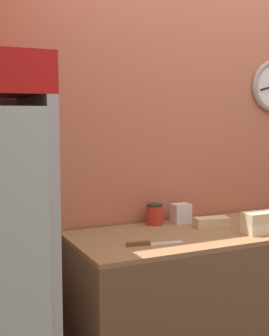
{
  "coord_description": "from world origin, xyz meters",
  "views": [
    {
      "loc": [
        -1.69,
        -1.37,
        1.58
      ],
      "look_at": [
        -0.6,
        0.94,
        1.29
      ],
      "focal_mm": 50.0,
      "sensor_mm": 36.0,
      "label": 1
    }
  ],
  "objects_px": {
    "chefs_knife": "(147,243)",
    "sandwich_flat_left": "(212,222)",
    "sandwich_stack_middle": "(263,217)",
    "napkin_dispenser": "(181,213)",
    "sandwich_stack_bottom": "(263,227)",
    "condiment_jar": "(155,214)"
  },
  "relations": [
    {
      "from": "chefs_knife",
      "to": "sandwich_flat_left",
      "type": "bearing_deg",
      "value": 19.55
    },
    {
      "from": "sandwich_stack_middle",
      "to": "sandwich_flat_left",
      "type": "height_order",
      "value": "sandwich_stack_middle"
    },
    {
      "from": "sandwich_flat_left",
      "to": "napkin_dispenser",
      "type": "relative_size",
      "value": 1.87
    },
    {
      "from": "sandwich_stack_middle",
      "to": "napkin_dispenser",
      "type": "relative_size",
      "value": 2.02
    },
    {
      "from": "sandwich_stack_bottom",
      "to": "sandwich_flat_left",
      "type": "height_order",
      "value": "sandwich_stack_bottom"
    },
    {
      "from": "sandwich_stack_bottom",
      "to": "chefs_knife",
      "type": "height_order",
      "value": "sandwich_stack_bottom"
    },
    {
      "from": "sandwich_stack_middle",
      "to": "chefs_knife",
      "type": "height_order",
      "value": "sandwich_stack_middle"
    },
    {
      "from": "sandwich_flat_left",
      "to": "condiment_jar",
      "type": "bearing_deg",
      "value": 144.15
    },
    {
      "from": "sandwich_stack_bottom",
      "to": "condiment_jar",
      "type": "xyz_separation_m",
      "value": [
        -0.47,
        0.45,
        0.03
      ]
    },
    {
      "from": "sandwich_stack_bottom",
      "to": "chefs_knife",
      "type": "distance_m",
      "value": 0.72
    },
    {
      "from": "sandwich_stack_middle",
      "to": "sandwich_flat_left",
      "type": "relative_size",
      "value": 1.08
    },
    {
      "from": "sandwich_flat_left",
      "to": "condiment_jar",
      "type": "relative_size",
      "value": 1.74
    },
    {
      "from": "condiment_jar",
      "to": "napkin_dispenser",
      "type": "height_order",
      "value": "condiment_jar"
    },
    {
      "from": "condiment_jar",
      "to": "napkin_dispenser",
      "type": "bearing_deg",
      "value": -8.58
    },
    {
      "from": "sandwich_stack_middle",
      "to": "napkin_dispenser",
      "type": "xyz_separation_m",
      "value": [
        -0.3,
        0.42,
        -0.03
      ]
    },
    {
      "from": "sandwich_stack_bottom",
      "to": "sandwich_stack_middle",
      "type": "relative_size",
      "value": 1.0
    },
    {
      "from": "sandwich_stack_bottom",
      "to": "napkin_dispenser",
      "type": "height_order",
      "value": "napkin_dispenser"
    },
    {
      "from": "sandwich_stack_middle",
      "to": "napkin_dispenser",
      "type": "distance_m",
      "value": 0.52
    },
    {
      "from": "napkin_dispenser",
      "to": "condiment_jar",
      "type": "bearing_deg",
      "value": 171.42
    },
    {
      "from": "condiment_jar",
      "to": "napkin_dispenser",
      "type": "xyz_separation_m",
      "value": [
        0.17,
        -0.03,
        -0.0
      ]
    },
    {
      "from": "sandwich_flat_left",
      "to": "napkin_dispenser",
      "type": "distance_m",
      "value": 0.21
    },
    {
      "from": "sandwich_stack_bottom",
      "to": "napkin_dispenser",
      "type": "distance_m",
      "value": 0.51
    }
  ]
}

